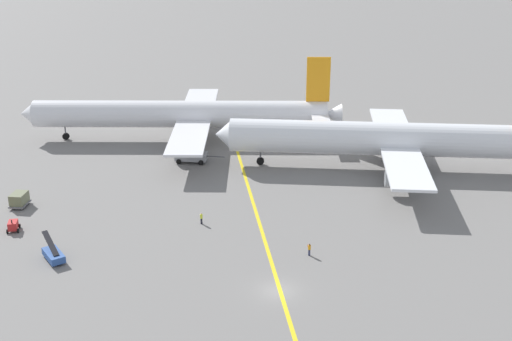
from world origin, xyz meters
TOP-DOWN VIEW (x-y plane):
  - ground_plane at (0.00, 0.00)m, footprint 600.00×600.00m
  - taxiway_stripe at (-0.82, 10.00)m, footprint 13.85×119.31m
  - airliner_at_gate_left at (-15.39, 54.87)m, footprint 61.14×42.48m
  - airliner_being_pushed at (20.06, 39.10)m, footprint 57.45×41.24m
  - pushback_tug at (-13.27, 42.69)m, footprint 8.79×3.45m
  - gse_belt_loader_portside at (-27.98, 7.70)m, footprint 3.74×4.80m
  - gse_gpu_cart_small at (-35.78, 16.21)m, footprint 1.92×2.33m
  - gse_container_dolly_flat at (-37.39, 24.28)m, footprint 2.62×3.47m
  - ground_crew_wing_walker_right at (-9.90, 17.91)m, footprint 0.36×0.36m
  - ground_crew_ramp_agent_by_cones at (4.48, 8.42)m, footprint 0.41×0.43m

SIDE VIEW (x-z plane):
  - ground_plane at x=0.00m, z-range 0.00..0.00m
  - taxiway_stripe at x=-0.82m, z-range 0.00..0.01m
  - gse_gpu_cart_small at x=-35.78m, z-range -0.16..1.74m
  - gse_belt_loader_portside at x=-27.98m, z-range -0.68..2.33m
  - ground_crew_ramp_agent_by_cones at x=4.48m, z-range 0.04..1.72m
  - ground_crew_wing_walker_right at x=-9.90m, z-range 0.04..1.73m
  - gse_container_dolly_flat at x=-37.39m, z-range 0.10..2.25m
  - pushback_tug at x=-13.27m, z-range -0.23..2.73m
  - airliner_at_gate_left at x=-15.39m, z-range -2.99..13.14m
  - airliner_being_pushed at x=20.06m, z-range -2.70..13.18m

